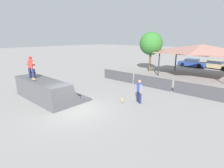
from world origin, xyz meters
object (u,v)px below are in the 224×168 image
object	(u,v)px
tree_beside_pavilion	(151,44)
parked_car_blue	(192,63)
skater_on_deck	(31,66)
skateboard_on_deck	(34,79)
bystander_walking	(139,90)
parked_car_tan	(216,65)
skateboard_on_ground	(122,100)

from	to	relation	value
tree_beside_pavilion	parked_car_blue	xyz separation A→B (m)	(3.09, 7.96, -3.20)
skater_on_deck	tree_beside_pavilion	distance (m)	15.91
skater_on_deck	skateboard_on_deck	bearing A→B (deg)	-38.05
skater_on_deck	bystander_walking	bearing A→B (deg)	12.43
skateboard_on_deck	bystander_walking	xyz separation A→B (m)	(6.15, 4.79, -0.69)
tree_beside_pavilion	parked_car_tan	world-z (taller)	tree_beside_pavilion
skateboard_on_ground	tree_beside_pavilion	bearing A→B (deg)	156.92
parked_car_tan	skateboard_on_deck	bearing A→B (deg)	-95.35
parked_car_blue	parked_car_tan	distance (m)	3.33
skateboard_on_ground	parked_car_blue	distance (m)	19.80
tree_beside_pavilion	skater_on_deck	bearing A→B (deg)	-93.80
skater_on_deck	bystander_walking	world-z (taller)	skater_on_deck
skater_on_deck	parked_car_blue	bearing A→B (deg)	57.95
skateboard_on_ground	parked_car_blue	world-z (taller)	parked_car_blue
skateboard_on_deck	tree_beside_pavilion	size ratio (longest dim) A/B	0.16
skateboard_on_deck	skateboard_on_ground	bearing A→B (deg)	54.29
skater_on_deck	skateboard_on_deck	distance (m)	1.07
skateboard_on_ground	parked_car_tan	size ratio (longest dim) A/B	0.16
skater_on_deck	skateboard_on_ground	size ratio (longest dim) A/B	2.28
tree_beside_pavilion	parked_car_blue	size ratio (longest dim) A/B	1.30
skateboard_on_ground	tree_beside_pavilion	distance (m)	13.17
skateboard_on_deck	skateboard_on_ground	world-z (taller)	skateboard_on_deck
skateboard_on_deck	parked_car_blue	bearing A→B (deg)	95.99
skateboard_on_deck	bystander_walking	world-z (taller)	bystander_walking
tree_beside_pavilion	skateboard_on_deck	bearing A→B (deg)	-91.74
parked_car_blue	skateboard_on_ground	bearing A→B (deg)	-85.83
parked_car_blue	skateboard_on_deck	bearing A→B (deg)	-98.59
skateboard_on_ground	skateboard_on_deck	bearing A→B (deg)	-94.47
tree_beside_pavilion	parked_car_tan	bearing A→B (deg)	53.21
bystander_walking	parked_car_tan	bearing A→B (deg)	-57.47
skater_on_deck	tree_beside_pavilion	xyz separation A→B (m)	(1.05, 15.82, 1.27)
bystander_walking	skateboard_on_ground	world-z (taller)	bystander_walking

